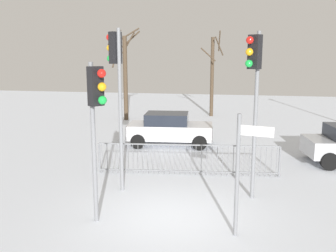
{
  "coord_description": "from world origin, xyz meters",
  "views": [
    {
      "loc": [
        1.56,
        -8.75,
        4.06
      ],
      "look_at": [
        -0.52,
        2.42,
        1.88
      ],
      "focal_mm": 39.77,
      "sensor_mm": 36.0,
      "label": 1
    }
  ],
  "objects_px": {
    "traffic_light_foreground_left": "(96,107)",
    "direction_sign_post": "(240,169)",
    "car_white_mid": "(169,128)",
    "bare_tree_left": "(125,72)",
    "traffic_light_mid_left": "(254,79)",
    "bare_tree_centre": "(212,75)",
    "traffic_light_rear_right": "(117,74)"
  },
  "relations": [
    {
      "from": "traffic_light_foreground_left",
      "to": "direction_sign_post",
      "type": "height_order",
      "value": "traffic_light_foreground_left"
    },
    {
      "from": "traffic_light_foreground_left",
      "to": "bare_tree_left",
      "type": "relative_size",
      "value": 0.68
    },
    {
      "from": "traffic_light_mid_left",
      "to": "bare_tree_centre",
      "type": "distance_m",
      "value": 14.68
    },
    {
      "from": "car_white_mid",
      "to": "direction_sign_post",
      "type": "bearing_deg",
      "value": -74.66
    },
    {
      "from": "traffic_light_rear_right",
      "to": "traffic_light_mid_left",
      "type": "height_order",
      "value": "traffic_light_rear_right"
    },
    {
      "from": "car_white_mid",
      "to": "traffic_light_rear_right",
      "type": "bearing_deg",
      "value": -99.84
    },
    {
      "from": "traffic_light_mid_left",
      "to": "direction_sign_post",
      "type": "xyz_separation_m",
      "value": [
        -0.31,
        -2.31,
        -1.84
      ]
    },
    {
      "from": "traffic_light_mid_left",
      "to": "traffic_light_foreground_left",
      "type": "xyz_separation_m",
      "value": [
        -3.64,
        -2.24,
        -0.57
      ]
    },
    {
      "from": "traffic_light_rear_right",
      "to": "direction_sign_post",
      "type": "height_order",
      "value": "traffic_light_rear_right"
    },
    {
      "from": "traffic_light_foreground_left",
      "to": "bare_tree_centre",
      "type": "relative_size",
      "value": 0.7
    },
    {
      "from": "traffic_light_mid_left",
      "to": "bare_tree_centre",
      "type": "bearing_deg",
      "value": -45.73
    },
    {
      "from": "car_white_mid",
      "to": "bare_tree_centre",
      "type": "relative_size",
      "value": 0.71
    },
    {
      "from": "traffic_light_foreground_left",
      "to": "bare_tree_left",
      "type": "distance_m",
      "value": 14.85
    },
    {
      "from": "car_white_mid",
      "to": "bare_tree_left",
      "type": "distance_m",
      "value": 7.62
    },
    {
      "from": "traffic_light_mid_left",
      "to": "traffic_light_foreground_left",
      "type": "height_order",
      "value": "traffic_light_mid_left"
    },
    {
      "from": "traffic_light_mid_left",
      "to": "car_white_mid",
      "type": "distance_m",
      "value": 7.4
    },
    {
      "from": "car_white_mid",
      "to": "traffic_light_foreground_left",
      "type": "bearing_deg",
      "value": -96.76
    },
    {
      "from": "car_white_mid",
      "to": "bare_tree_left",
      "type": "height_order",
      "value": "bare_tree_left"
    },
    {
      "from": "direction_sign_post",
      "to": "traffic_light_foreground_left",
      "type": "bearing_deg",
      "value": -168.24
    },
    {
      "from": "traffic_light_rear_right",
      "to": "bare_tree_left",
      "type": "xyz_separation_m",
      "value": [
        -3.46,
        12.05,
        -0.53
      ]
    },
    {
      "from": "direction_sign_post",
      "to": "traffic_light_rear_right",
      "type": "bearing_deg",
      "value": 159.29
    },
    {
      "from": "car_white_mid",
      "to": "bare_tree_centre",
      "type": "xyz_separation_m",
      "value": [
        1.33,
        8.52,
        2.01
      ]
    },
    {
      "from": "traffic_light_rear_right",
      "to": "bare_tree_centre",
      "type": "distance_m",
      "value": 14.56
    },
    {
      "from": "direction_sign_post",
      "to": "car_white_mid",
      "type": "height_order",
      "value": "direction_sign_post"
    },
    {
      "from": "traffic_light_rear_right",
      "to": "traffic_light_mid_left",
      "type": "bearing_deg",
      "value": -57.95
    },
    {
      "from": "traffic_light_mid_left",
      "to": "bare_tree_left",
      "type": "height_order",
      "value": "bare_tree_left"
    },
    {
      "from": "direction_sign_post",
      "to": "bare_tree_left",
      "type": "xyz_separation_m",
      "value": [
        -7.05,
        14.44,
        1.4
      ]
    },
    {
      "from": "traffic_light_mid_left",
      "to": "direction_sign_post",
      "type": "relative_size",
      "value": 1.66
    },
    {
      "from": "traffic_light_rear_right",
      "to": "direction_sign_post",
      "type": "distance_m",
      "value": 4.72
    },
    {
      "from": "car_white_mid",
      "to": "traffic_light_mid_left",
      "type": "bearing_deg",
      "value": -65.5
    },
    {
      "from": "car_white_mid",
      "to": "bare_tree_left",
      "type": "xyz_separation_m",
      "value": [
        -3.94,
        6.14,
        2.22
      ]
    },
    {
      "from": "direction_sign_post",
      "to": "bare_tree_left",
      "type": "bearing_deg",
      "value": 128.95
    }
  ]
}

